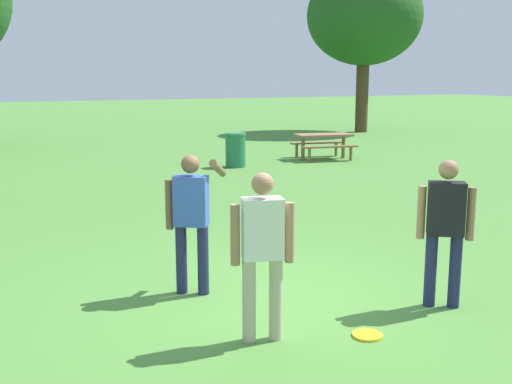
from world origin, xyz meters
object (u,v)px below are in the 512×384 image
person_bystander (262,246)px  trash_can_further_along (235,150)px  person_thrower (192,213)px  frisbee (367,335)px  person_catcher (445,224)px  tree_slender_mid (364,16)px  picnic_table_far (323,141)px

person_bystander → trash_can_further_along: person_bystander is taller
person_thrower → frisbee: bearing=-60.0°
trash_can_further_along → person_catcher: bearing=-102.1°
person_thrower → frisbee: (1.11, -1.92, -0.95)m
tree_slender_mid → person_bystander: bearing=-127.6°
picnic_table_far → tree_slender_mid: (6.57, 7.28, 4.54)m
person_bystander → tree_slender_mid: 23.62m
person_bystander → frisbee: size_ratio=5.48×
picnic_table_far → tree_slender_mid: bearing=47.9°
person_thrower → tree_slender_mid: bearing=49.6°
person_thrower → frisbee: size_ratio=5.48×
person_catcher → picnic_table_far: size_ratio=0.85×
person_thrower → person_bystander: same height
picnic_table_far → frisbee: bearing=-120.1°
person_thrower → person_catcher: bearing=-34.7°
person_bystander → tree_slender_mid: tree_slender_mid is taller
person_bystander → picnic_table_far: person_bystander is taller
trash_can_further_along → tree_slender_mid: (9.69, 7.66, 4.62)m
person_thrower → frisbee: person_thrower is taller
picnic_table_far → trash_can_further_along: trash_can_further_along is taller
person_bystander → picnic_table_far: (7.63, 11.13, -0.38)m
frisbee → trash_can_further_along: size_ratio=0.31×
person_bystander → trash_can_further_along: (4.51, 10.75, -0.46)m
tree_slender_mid → picnic_table_far: bearing=-132.1°
trash_can_further_along → person_bystander: bearing=-112.7°
person_thrower → tree_slender_mid: size_ratio=0.22×
person_thrower → picnic_table_far: bearing=51.0°
frisbee → tree_slender_mid: bearing=54.8°
person_bystander → person_catcher: bearing=-1.8°
person_catcher → picnic_table_far: 12.46m
picnic_table_far → trash_can_further_along: bearing=-173.0°
picnic_table_far → person_catcher: bearing=-116.0°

